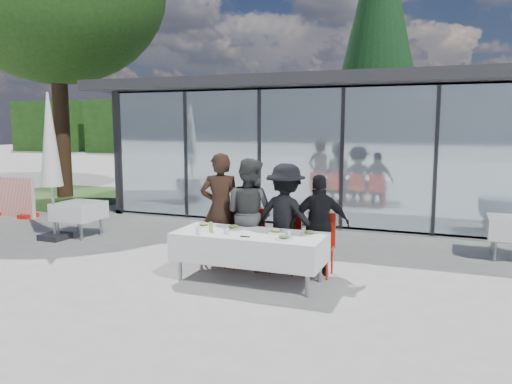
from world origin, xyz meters
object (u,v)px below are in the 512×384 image
plate_d (309,233)px  juice_bottle (211,227)px  conifer_tree (378,28)px  market_umbrella (50,148)px  diner_b (249,213)px  diner_a (221,209)px  folded_eyeglasses (245,237)px  spare_table_left (79,211)px  diner_chair_c (286,238)px  dining_table (249,247)px  diner_c (286,218)px  plate_c (276,231)px  diner_d (320,225)px  plate_extra (284,238)px  plate_a (204,225)px  diner_chair_b (250,235)px  diner_chair_d (320,241)px  plate_b (234,227)px  diner_chair_a (222,232)px

plate_d → juice_bottle: (-1.44, -0.35, 0.05)m
conifer_tree → market_umbrella: bearing=-111.9°
diner_b → market_umbrella: bearing=11.6°
diner_a → market_umbrella: market_umbrella is taller
folded_eyeglasses → spare_table_left: bearing=158.4°
diner_chair_c → diner_a: bearing=-178.0°
plate_d → folded_eyeglasses: plate_d is taller
spare_table_left → market_umbrella: (-0.32, -0.38, 1.34)m
dining_table → plate_d: size_ratio=8.08×
diner_c → dining_table: bearing=73.0°
plate_c → conifer_tree: conifer_tree is taller
diner_d → plate_extra: size_ratio=5.71×
dining_table → juice_bottle: (-0.57, -0.14, 0.29)m
plate_a → diner_a: bearing=84.1°
diner_chair_b → folded_eyeglasses: bearing=-72.2°
diner_chair_d → diner_b: bearing=-178.1°
plate_a → diner_chair_b: bearing=44.3°
diner_d → juice_bottle: size_ratio=10.73×
plate_b → plate_extra: same height
market_umbrella → plate_extra: bearing=-13.9°
dining_table → diner_c: size_ratio=1.29×
diner_chair_d → plate_d: (-0.03, -0.54, 0.24)m
dining_table → diner_b: 0.85m
diner_b → plate_extra: diner_b is taller
conifer_tree → plate_a: bearing=-93.9°
diner_chair_b → folded_eyeglasses: diner_chair_b is taller
diner_c → juice_bottle: 1.25m
juice_bottle → conifer_tree: conifer_tree is taller
diner_c → plate_b: diner_c is taller
plate_d → spare_table_left: plate_d is taller
diner_b → spare_table_left: 4.27m
diner_chair_d → folded_eyeglasses: size_ratio=6.96×
diner_chair_b → plate_d: (1.15, -0.54, 0.24)m
plate_a → plate_extra: size_ratio=1.00×
plate_b → market_umbrella: market_umbrella is taller
diner_chair_b → plate_c: size_ratio=3.49×
diner_chair_c → conifer_tree: (-0.32, 12.34, 5.45)m
diner_chair_b → plate_extra: diner_chair_b is taller
diner_c → diner_chair_d: bearing=-167.1°
diner_chair_a → diner_chair_d: size_ratio=1.00×
diner_a → diner_chair_a: (0.00, 0.04, -0.41)m
diner_a → juice_bottle: diner_a is taller
diner_chair_c → market_umbrella: bearing=175.8°
diner_chair_b → market_umbrella: bearing=175.2°
conifer_tree → diner_c: bearing=-88.5°
diner_c → diner_chair_c: diner_c is taller
spare_table_left → plate_d: bearing=-13.7°
plate_a → plate_extra: same height
diner_chair_a → folded_eyeglasses: (0.85, -1.03, 0.22)m
diner_chair_a → plate_extra: (1.42, -0.96, 0.24)m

